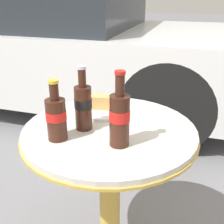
% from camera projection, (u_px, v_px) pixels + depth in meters
% --- Properties ---
extents(bistro_table, '(0.65, 0.65, 0.69)m').
position_uv_depth(bistro_table, '(110.00, 171.00, 1.12)').
color(bistro_table, gold).
rests_on(bistro_table, ground_plane).
extents(cola_bottle_left, '(0.07, 0.07, 0.21)m').
position_uv_depth(cola_bottle_left, '(56.00, 117.00, 0.93)').
color(cola_bottle_left, '#3D1E14').
rests_on(cola_bottle_left, bistro_table).
extents(cola_bottle_right, '(0.07, 0.07, 0.25)m').
position_uv_depth(cola_bottle_right, '(120.00, 117.00, 0.89)').
color(cola_bottle_right, '#3D1E14').
rests_on(cola_bottle_right, bistro_table).
extents(cola_bottle_center, '(0.06, 0.06, 0.23)m').
position_uv_depth(cola_bottle_center, '(83.00, 105.00, 1.00)').
color(cola_bottle_center, '#3D1E14').
rests_on(cola_bottle_center, bistro_table).
extents(lunch_plate_near, '(0.21, 0.21, 0.07)m').
position_uv_depth(lunch_plate_near, '(103.00, 107.00, 1.17)').
color(lunch_plate_near, white).
rests_on(lunch_plate_near, bistro_table).
extents(parked_car, '(4.04, 1.67, 1.25)m').
position_uv_depth(parked_car, '(56.00, 46.00, 3.00)').
color(parked_car, silver).
rests_on(parked_car, ground_plane).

